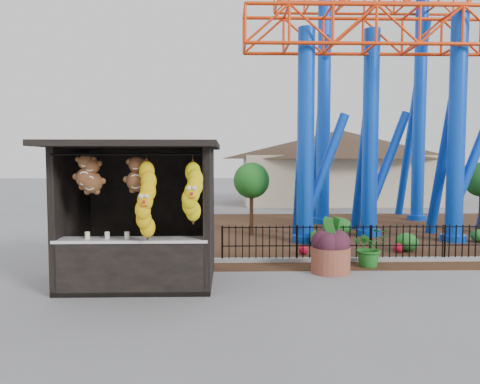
{
  "coord_description": "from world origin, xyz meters",
  "views": [
    {
      "loc": [
        -1.03,
        -9.32,
        2.76
      ],
      "look_at": [
        -0.76,
        1.5,
        2.0
      ],
      "focal_mm": 35.0,
      "sensor_mm": 36.0,
      "label": 1
    }
  ],
  "objects_px": {
    "roller_coaster": "(393,60)",
    "terracotta_planter": "(330,260)",
    "prize_booth": "(140,216)",
    "potted_plant": "(370,247)"
  },
  "relations": [
    {
      "from": "roller_coaster",
      "to": "terracotta_planter",
      "type": "xyz_separation_m",
      "value": [
        -3.67,
        -6.39,
        -6.13
      ]
    },
    {
      "from": "terracotta_planter",
      "to": "prize_booth",
      "type": "bearing_deg",
      "value": -168.23
    },
    {
      "from": "roller_coaster",
      "to": "terracotta_planter",
      "type": "height_order",
      "value": "roller_coaster"
    },
    {
      "from": "prize_booth",
      "to": "potted_plant",
      "type": "bearing_deg",
      "value": 15.3
    },
    {
      "from": "terracotta_planter",
      "to": "potted_plant",
      "type": "distance_m",
      "value": 1.3
    },
    {
      "from": "prize_booth",
      "to": "terracotta_planter",
      "type": "height_order",
      "value": "prize_booth"
    },
    {
      "from": "terracotta_planter",
      "to": "potted_plant",
      "type": "bearing_deg",
      "value": 27.8
    },
    {
      "from": "terracotta_planter",
      "to": "potted_plant",
      "type": "height_order",
      "value": "potted_plant"
    },
    {
      "from": "prize_booth",
      "to": "potted_plant",
      "type": "relative_size",
      "value": 3.4
    },
    {
      "from": "prize_booth",
      "to": "potted_plant",
      "type": "distance_m",
      "value": 5.86
    }
  ]
}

